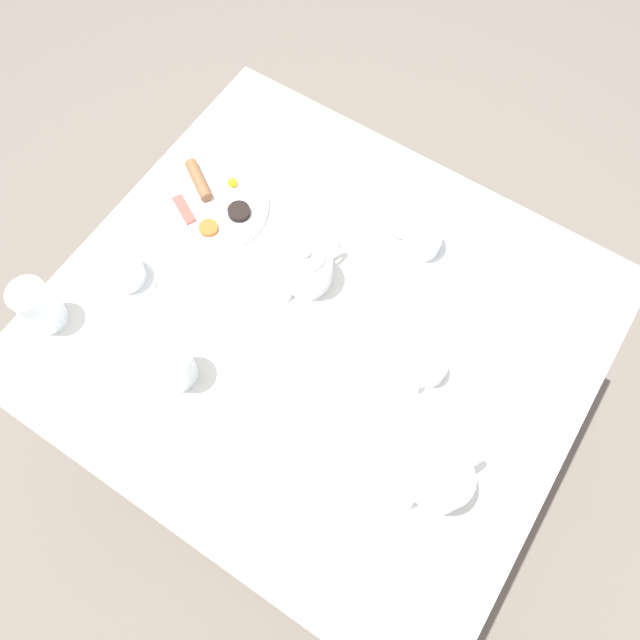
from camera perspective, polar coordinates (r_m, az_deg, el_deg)
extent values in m
plane|color=#70665B|center=(2.06, 0.00, -8.46)|extent=(8.00, 8.00, 0.00)
cube|color=silver|center=(1.37, 0.00, -0.58)|extent=(1.03, 1.14, 0.03)
cylinder|color=brown|center=(2.04, -5.29, 12.91)|extent=(0.04, 0.04, 0.72)
cylinder|color=brown|center=(1.83, -22.41, -8.19)|extent=(0.04, 0.04, 0.72)
cylinder|color=brown|center=(1.89, 21.42, -1.92)|extent=(0.04, 0.04, 0.72)
cylinder|color=white|center=(1.52, -9.72, 10.28)|extent=(0.26, 0.26, 0.01)
cylinder|color=white|center=(1.53, -7.97, 12.12)|extent=(0.06, 0.06, 0.00)
sphere|color=yellow|center=(1.53, -8.01, 12.32)|extent=(0.02, 0.02, 0.02)
cylinder|color=brown|center=(1.54, -11.04, 12.45)|extent=(0.08, 0.11, 0.03)
cube|color=#B74C42|center=(1.51, -12.33, 9.86)|extent=(0.06, 0.09, 0.01)
cylinder|color=#D16023|center=(1.47, -10.16, 8.29)|extent=(0.04, 0.04, 0.01)
cylinder|color=black|center=(1.48, -7.42, 9.81)|extent=(0.05, 0.05, 0.02)
cylinder|color=white|center=(1.36, -1.17, 4.76)|extent=(0.11, 0.11, 0.10)
cylinder|color=white|center=(1.31, -1.21, 5.89)|extent=(0.08, 0.08, 0.01)
sphere|color=white|center=(1.30, -1.22, 6.17)|extent=(0.02, 0.02, 0.02)
cone|color=white|center=(1.33, -3.47, 3.14)|extent=(0.06, 0.03, 0.05)
torus|color=white|center=(1.38, 0.70, 6.23)|extent=(0.08, 0.03, 0.08)
cylinder|color=white|center=(1.23, 11.01, -14.38)|extent=(0.11, 0.11, 0.10)
cylinder|color=white|center=(1.18, 11.49, -13.95)|extent=(0.08, 0.08, 0.01)
sphere|color=white|center=(1.17, 11.61, -13.84)|extent=(0.02, 0.02, 0.02)
cone|color=white|center=(1.21, 8.21, -16.03)|extent=(0.06, 0.04, 0.05)
torus|color=white|center=(1.25, 13.32, -12.94)|extent=(0.08, 0.05, 0.08)
cylinder|color=white|center=(1.47, -17.13, 3.66)|extent=(0.13, 0.13, 0.01)
cylinder|color=white|center=(1.44, -17.48, 4.25)|extent=(0.09, 0.09, 0.06)
cylinder|color=brown|center=(1.44, -17.42, 4.14)|extent=(0.08, 0.08, 0.05)
torus|color=white|center=(1.46, -19.12, 4.65)|extent=(0.02, 0.04, 0.04)
cylinder|color=white|center=(1.46, 9.14, 6.60)|extent=(0.13, 0.13, 0.01)
cylinder|color=white|center=(1.43, 9.33, 7.25)|extent=(0.09, 0.09, 0.06)
cylinder|color=brown|center=(1.44, 9.29, 7.10)|extent=(0.08, 0.08, 0.04)
torus|color=white|center=(1.43, 7.55, 7.89)|extent=(0.02, 0.04, 0.04)
cylinder|color=white|center=(1.29, -13.33, -3.88)|extent=(0.08, 0.08, 0.13)
cylinder|color=white|center=(1.43, -24.38, 1.16)|extent=(0.08, 0.08, 0.13)
cylinder|color=white|center=(1.31, 9.99, -4.44)|extent=(0.07, 0.07, 0.05)
torus|color=white|center=(1.30, 9.21, -5.73)|extent=(0.04, 0.01, 0.04)
cube|color=silver|center=(1.52, 4.41, 11.17)|extent=(0.18, 0.08, 0.00)
cube|color=silver|center=(1.47, 18.18, 2.83)|extent=(0.11, 0.22, 0.00)
cube|color=silver|center=(1.25, -0.82, -20.16)|extent=(0.16, 0.02, 0.00)
cube|color=silver|center=(1.38, -9.53, 0.39)|extent=(0.17, 0.04, 0.00)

